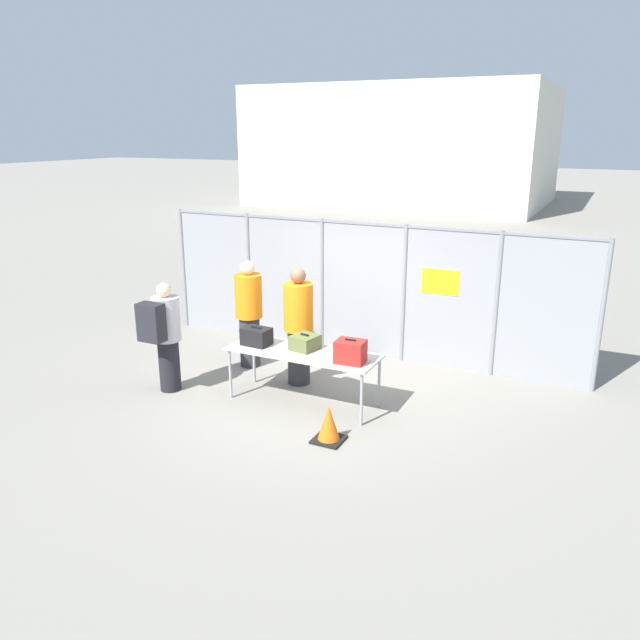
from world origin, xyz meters
name	(u,v)px	position (x,y,z in m)	size (l,w,h in m)	color
ground_plane	(306,397)	(0.00, 0.00, 0.00)	(120.00, 120.00, 0.00)	gray
fence_section	(362,287)	(0.01, 2.07, 1.19)	(7.47, 0.07, 2.27)	gray
inspection_table	(303,355)	(0.05, -0.16, 0.71)	(2.14, 0.76, 0.76)	#B2B2AD
suitcase_black	(257,336)	(-0.68, -0.19, 0.89)	(0.41, 0.31, 0.27)	black
suitcase_olive	(305,342)	(0.02, -0.06, 0.86)	(0.39, 0.41, 0.22)	#566033
suitcase_red	(350,351)	(0.80, -0.25, 0.91)	(0.40, 0.33, 0.32)	red
traveler_hooded	(164,333)	(-1.94, -0.68, 0.90)	(0.40, 0.63, 1.63)	black
security_worker_near	(299,325)	(-0.34, 0.45, 0.92)	(0.44, 0.44, 1.79)	#2D2D33
security_worker_far	(249,312)	(-1.40, 0.75, 0.90)	(0.43, 0.43, 1.74)	#2D2D33
utility_trailer	(517,309)	(2.16, 4.74, 0.38)	(3.28, 2.00, 0.65)	white
distant_hangar	(406,146)	(-6.92, 24.89, 2.88)	(14.13, 10.22, 5.75)	beige
traffic_cone	(329,425)	(0.86, -1.04, 0.21)	(0.37, 0.37, 0.46)	black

